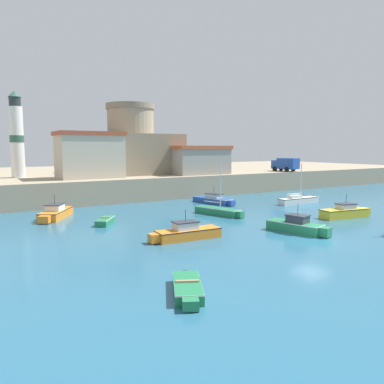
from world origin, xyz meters
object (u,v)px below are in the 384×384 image
(motorboat_orange_4, at_px, (55,213))
(dinghy_green_9, at_px, (106,221))
(motorboat_orange_0, at_px, (187,232))
(harbor_shed_near_wharf, at_px, (89,155))
(motorboat_green_7, at_px, (297,226))
(motorboat_yellow_5, at_px, (345,212))
(motorboat_blue_6, at_px, (213,200))
(dinghy_green_8, at_px, (188,288))
(sailboat_green_3, at_px, (218,211))
(fortress, at_px, (131,149))
(truck_on_quay, at_px, (285,164))
(sailboat_white_2, at_px, (298,200))
(harbor_shed_mid_row, at_px, (197,160))
(lighthouse, at_px, (17,136))

(motorboat_orange_4, xyz_separation_m, dinghy_green_9, (3.33, -5.40, -0.21))
(motorboat_orange_0, relative_size, harbor_shed_near_wharf, 0.69)
(motorboat_green_7, distance_m, harbor_shed_near_wharf, 29.48)
(motorboat_yellow_5, height_order, motorboat_blue_6, motorboat_yellow_5)
(motorboat_yellow_5, distance_m, dinghy_green_8, 24.87)
(sailboat_green_3, distance_m, dinghy_green_9, 11.57)
(motorboat_blue_6, bearing_deg, sailboat_green_3, -120.57)
(motorboat_orange_4, height_order, motorboat_green_7, motorboat_green_7)
(motorboat_orange_4, distance_m, fortress, 22.74)
(dinghy_green_8, xyz_separation_m, truck_on_quay, (37.20, 31.05, 3.91))
(dinghy_green_8, bearing_deg, sailboat_white_2, 34.08)
(motorboat_orange_4, xyz_separation_m, motorboat_yellow_5, (24.72, -14.55, 0.03))
(motorboat_blue_6, bearing_deg, motorboat_orange_4, -179.58)
(dinghy_green_9, bearing_deg, dinghy_green_8, -95.92)
(harbor_shed_mid_row, bearing_deg, sailboat_white_2, -71.54)
(motorboat_orange_0, relative_size, truck_on_quay, 1.24)
(dinghy_green_8, distance_m, truck_on_quay, 48.61)
(motorboat_blue_6, height_order, fortress, fortress)
(dinghy_green_8, distance_m, harbor_shed_mid_row, 39.76)
(motorboat_orange_4, height_order, truck_on_quay, truck_on_quay)
(sailboat_white_2, distance_m, motorboat_green_7, 16.48)
(sailboat_white_2, bearing_deg, motorboat_orange_4, 168.67)
(motorboat_blue_6, bearing_deg, sailboat_white_2, -32.79)
(motorboat_green_7, height_order, fortress, fortress)
(motorboat_yellow_5, relative_size, harbor_shed_mid_row, 0.65)
(lighthouse, bearing_deg, motorboat_blue_6, -37.67)
(motorboat_orange_0, xyz_separation_m, lighthouse, (-8.21, 29.93, 7.88))
(dinghy_green_9, xyz_separation_m, lighthouse, (-4.75, 21.24, 8.08))
(motorboat_yellow_5, xyz_separation_m, lighthouse, (-26.14, 30.40, 7.84))
(truck_on_quay, bearing_deg, harbor_shed_mid_row, 171.88)
(dinghy_green_8, xyz_separation_m, lighthouse, (-2.89, 39.20, 8.10))
(sailboat_green_3, xyz_separation_m, harbor_shed_near_wharf, (-8.22, 17.58, 5.58))
(lighthouse, relative_size, harbor_shed_near_wharf, 1.35)
(motorboat_orange_4, bearing_deg, motorboat_blue_6, 0.42)
(harbor_shed_mid_row, bearing_deg, motorboat_blue_6, -110.37)
(motorboat_orange_0, xyz_separation_m, sailboat_white_2, (20.98, 8.53, -0.05))
(motorboat_orange_4, height_order, fortress, fortress)
(motorboat_green_7, xyz_separation_m, harbor_shed_near_wharf, (-9.10, 27.51, 5.45))
(motorboat_green_7, bearing_deg, harbor_shed_mid_row, 75.54)
(motorboat_orange_4, bearing_deg, motorboat_orange_0, -64.26)
(sailboat_white_2, height_order, sailboat_green_3, sailboat_green_3)
(harbor_shed_near_wharf, bearing_deg, motorboat_blue_6, -40.68)
(lighthouse, bearing_deg, truck_on_quay, -11.49)
(motorboat_orange_0, bearing_deg, sailboat_green_3, 42.17)
(sailboat_green_3, height_order, truck_on_quay, sailboat_green_3)
(motorboat_blue_6, bearing_deg, truck_on_quay, 20.94)
(motorboat_orange_0, height_order, dinghy_green_8, motorboat_orange_0)
(motorboat_orange_4, height_order, motorboat_blue_6, motorboat_orange_4)
(motorboat_orange_0, relative_size, dinghy_green_8, 1.46)
(fortress, distance_m, truck_on_quay, 25.70)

